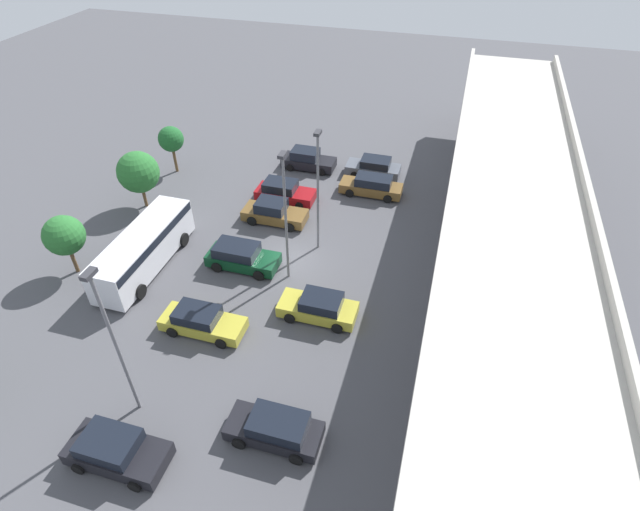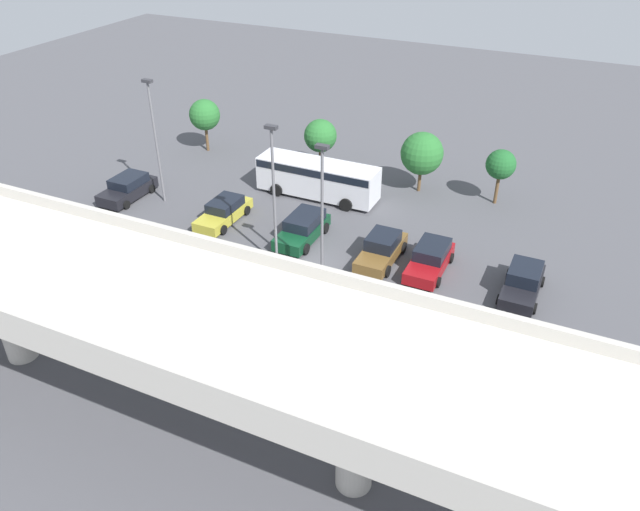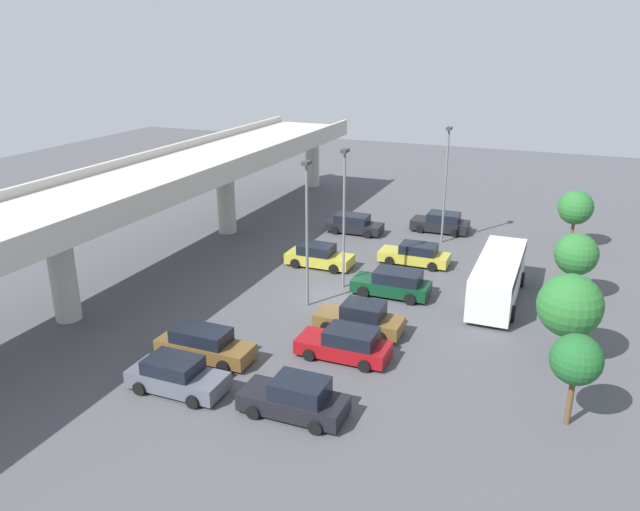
{
  "view_description": "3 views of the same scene",
  "coord_description": "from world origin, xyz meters",
  "px_view_note": "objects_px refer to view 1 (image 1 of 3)",
  "views": [
    {
      "loc": [
        24.06,
        9.17,
        21.16
      ],
      "look_at": [
        0.11,
        2.25,
        1.02
      ],
      "focal_mm": 28.0,
      "sensor_mm": 36.0,
      "label": 1
    },
    {
      "loc": [
        -14.29,
        28.08,
        20.41
      ],
      "look_at": [
        -1.94,
        1.71,
        2.13
      ],
      "focal_mm": 35.0,
      "sensor_mm": 36.0,
      "label": 2
    },
    {
      "loc": [
        -32.76,
        -11.93,
        15.1
      ],
      "look_at": [
        1.47,
        2.12,
        1.89
      ],
      "focal_mm": 35.0,
      "sensor_mm": 36.0,
      "label": 3
    }
  ],
  "objects_px": {
    "tree_front_right": "(64,236)",
    "lamp_post_by_overpass": "(285,210)",
    "parked_car_0": "(308,160)",
    "lamp_post_near_aisle": "(113,337)",
    "lamp_post_mid_lot": "(318,185)",
    "shuttle_bus": "(143,247)",
    "parked_car_3": "(274,212)",
    "parked_car_7": "(276,429)",
    "tree_front_centre": "(138,172)",
    "parked_car_6": "(201,321)",
    "parked_car_4": "(241,256)",
    "parked_car_2": "(284,192)",
    "parked_car_8": "(116,450)",
    "tree_front_left": "(171,139)",
    "parked_car_5": "(319,307)",
    "parked_car_9": "(374,168)",
    "parked_car_1": "(372,186)"
  },
  "relations": [
    {
      "from": "lamp_post_near_aisle",
      "to": "tree_front_centre",
      "type": "height_order",
      "value": "lamp_post_near_aisle"
    },
    {
      "from": "parked_car_9",
      "to": "lamp_post_mid_lot",
      "type": "xyz_separation_m",
      "value": [
        10.74,
        -1.71,
        4.24
      ]
    },
    {
      "from": "parked_car_2",
      "to": "lamp_post_mid_lot",
      "type": "relative_size",
      "value": 0.54
    },
    {
      "from": "lamp_post_mid_lot",
      "to": "parked_car_9",
      "type": "bearing_deg",
      "value": 170.97
    },
    {
      "from": "parked_car_1",
      "to": "parked_car_9",
      "type": "height_order",
      "value": "parked_car_1"
    },
    {
      "from": "tree_front_left",
      "to": "tree_front_centre",
      "type": "xyz_separation_m",
      "value": [
        5.5,
        0.39,
        -0.01
      ]
    },
    {
      "from": "parked_car_2",
      "to": "parked_car_6",
      "type": "height_order",
      "value": "parked_car_2"
    },
    {
      "from": "parked_car_3",
      "to": "lamp_post_by_overpass",
      "type": "xyz_separation_m",
      "value": [
        5.56,
        3.02,
        4.29
      ]
    },
    {
      "from": "parked_car_7",
      "to": "tree_front_left",
      "type": "height_order",
      "value": "tree_front_left"
    },
    {
      "from": "lamp_post_near_aisle",
      "to": "tree_front_right",
      "type": "bearing_deg",
      "value": -129.86
    },
    {
      "from": "parked_car_7",
      "to": "tree_front_centre",
      "type": "relative_size",
      "value": 0.98
    },
    {
      "from": "parked_car_3",
      "to": "parked_car_1",
      "type": "bearing_deg",
      "value": 42.75
    },
    {
      "from": "tree_front_left",
      "to": "tree_front_right",
      "type": "distance_m",
      "value": 13.59
    },
    {
      "from": "parked_car_2",
      "to": "parked_car_6",
      "type": "distance_m",
      "value": 14.25
    },
    {
      "from": "parked_car_1",
      "to": "tree_front_centre",
      "type": "relative_size",
      "value": 1.09
    },
    {
      "from": "parked_car_9",
      "to": "tree_front_right",
      "type": "height_order",
      "value": "tree_front_right"
    },
    {
      "from": "tree_front_centre",
      "to": "parked_car_7",
      "type": "bearing_deg",
      "value": 46.17
    },
    {
      "from": "parked_car_3",
      "to": "parked_car_7",
      "type": "height_order",
      "value": "parked_car_3"
    },
    {
      "from": "parked_car_3",
      "to": "tree_front_left",
      "type": "relative_size",
      "value": 1.17
    },
    {
      "from": "tree_front_right",
      "to": "lamp_post_mid_lot",
      "type": "bearing_deg",
      "value": 115.41
    },
    {
      "from": "shuttle_bus",
      "to": "parked_car_3",
      "type": "bearing_deg",
      "value": 139.25
    },
    {
      "from": "tree_front_right",
      "to": "shuttle_bus",
      "type": "bearing_deg",
      "value": 112.71
    },
    {
      "from": "lamp_post_by_overpass",
      "to": "parked_car_6",
      "type": "bearing_deg",
      "value": -29.02
    },
    {
      "from": "parked_car_6",
      "to": "lamp_post_mid_lot",
      "type": "height_order",
      "value": "lamp_post_mid_lot"
    },
    {
      "from": "parked_car_8",
      "to": "tree_front_left",
      "type": "xyz_separation_m",
      "value": [
        -24.14,
        -10.34,
        2.2
      ]
    },
    {
      "from": "parked_car_2",
      "to": "parked_car_6",
      "type": "bearing_deg",
      "value": -89.63
    },
    {
      "from": "parked_car_5",
      "to": "lamp_post_by_overpass",
      "type": "relative_size",
      "value": 0.52
    },
    {
      "from": "parked_car_4",
      "to": "parked_car_5",
      "type": "distance_m",
      "value": 6.82
    },
    {
      "from": "parked_car_4",
      "to": "lamp_post_by_overpass",
      "type": "height_order",
      "value": "lamp_post_by_overpass"
    },
    {
      "from": "lamp_post_mid_lot",
      "to": "parked_car_0",
      "type": "bearing_deg",
      "value": -159.18
    },
    {
      "from": "parked_car_7",
      "to": "tree_front_centre",
      "type": "height_order",
      "value": "tree_front_centre"
    },
    {
      "from": "parked_car_3",
      "to": "parked_car_0",
      "type": "bearing_deg",
      "value": 89.97
    },
    {
      "from": "tree_front_right",
      "to": "lamp_post_by_overpass",
      "type": "bearing_deg",
      "value": 104.08
    },
    {
      "from": "parked_car_9",
      "to": "lamp_post_mid_lot",
      "type": "relative_size",
      "value": 0.52
    },
    {
      "from": "parked_car_3",
      "to": "shuttle_bus",
      "type": "height_order",
      "value": "shuttle_bus"
    },
    {
      "from": "parked_car_5",
      "to": "parked_car_8",
      "type": "bearing_deg",
      "value": 61.11
    },
    {
      "from": "parked_car_2",
      "to": "parked_car_3",
      "type": "height_order",
      "value": "parked_car_3"
    },
    {
      "from": "parked_car_8",
      "to": "tree_front_centre",
      "type": "distance_m",
      "value": 21.24
    },
    {
      "from": "parked_car_4",
      "to": "tree_front_centre",
      "type": "bearing_deg",
      "value": 155.03
    },
    {
      "from": "parked_car_3",
      "to": "shuttle_bus",
      "type": "bearing_deg",
      "value": -130.75
    },
    {
      "from": "lamp_post_near_aisle",
      "to": "lamp_post_mid_lot",
      "type": "distance_m",
      "value": 15.45
    },
    {
      "from": "parked_car_0",
      "to": "shuttle_bus",
      "type": "bearing_deg",
      "value": -111.75
    },
    {
      "from": "parked_car_4",
      "to": "lamp_post_mid_lot",
      "type": "distance_m",
      "value": 6.82
    },
    {
      "from": "parked_car_4",
      "to": "lamp_post_mid_lot",
      "type": "height_order",
      "value": "lamp_post_mid_lot"
    },
    {
      "from": "parked_car_2",
      "to": "tree_front_right",
      "type": "height_order",
      "value": "tree_front_right"
    },
    {
      "from": "parked_car_1",
      "to": "tree_front_left",
      "type": "distance_m",
      "value": 16.85
    },
    {
      "from": "parked_car_0",
      "to": "lamp_post_near_aisle",
      "type": "bearing_deg",
      "value": -91.97
    },
    {
      "from": "lamp_post_by_overpass",
      "to": "parked_car_5",
      "type": "bearing_deg",
      "value": 44.89
    },
    {
      "from": "tree_front_left",
      "to": "lamp_post_mid_lot",
      "type": "bearing_deg",
      "value": 64.92
    },
    {
      "from": "shuttle_bus",
      "to": "lamp_post_near_aisle",
      "type": "bearing_deg",
      "value": 28.96
    }
  ]
}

